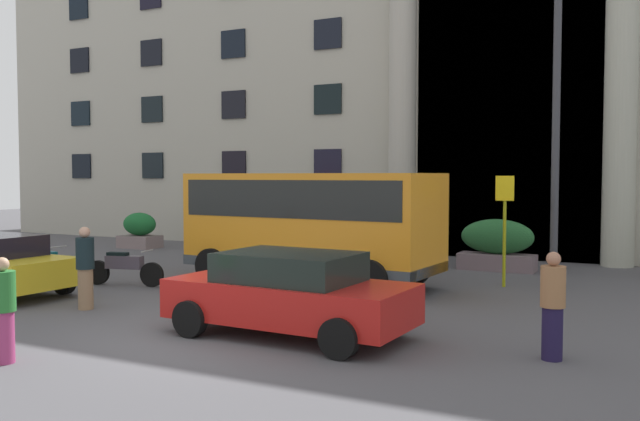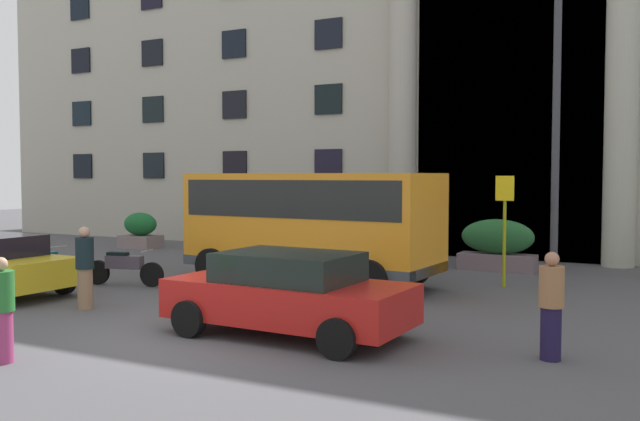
{
  "view_description": "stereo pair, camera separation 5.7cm",
  "coord_description": "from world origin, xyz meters",
  "px_view_note": "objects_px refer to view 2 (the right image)",
  "views": [
    {
      "loc": [
        6.98,
        -9.15,
        2.71
      ],
      "look_at": [
        -1.09,
        6.48,
        1.8
      ],
      "focal_mm": 38.05,
      "sensor_mm": 36.0,
      "label": 1
    },
    {
      "loc": [
        7.03,
        -9.13,
        2.71
      ],
      "look_at": [
        -1.09,
        6.48,
        1.8
      ],
      "focal_mm": 38.05,
      "sensor_mm": 36.0,
      "label": 2
    }
  ],
  "objects_px": {
    "orange_minibus": "(311,219)",
    "parked_compact_extra": "(289,293)",
    "hedge_planter_far_east": "(394,238)",
    "pedestrian_man_red_shirt": "(551,306)",
    "hedge_planter_entrance_right": "(497,246)",
    "pedestrian_woman_with_bag": "(2,310)",
    "lamppost_plaza_centre": "(556,103)",
    "hedge_planter_east": "(249,231)",
    "hedge_planter_entrance_left": "(140,231)",
    "scooter_by_planter": "(123,267)",
    "pedestrian_child_trailing": "(85,268)",
    "motorcycle_near_kerb": "(43,261)",
    "bus_stop_sign": "(505,219)"
  },
  "relations": [
    {
      "from": "hedge_planter_entrance_right",
      "to": "motorcycle_near_kerb",
      "type": "distance_m",
      "value": 12.41
    },
    {
      "from": "motorcycle_near_kerb",
      "to": "hedge_planter_entrance_left",
      "type": "bearing_deg",
      "value": 122.04
    },
    {
      "from": "motorcycle_near_kerb",
      "to": "pedestrian_man_red_shirt",
      "type": "bearing_deg",
      "value": -0.37
    },
    {
      "from": "bus_stop_sign",
      "to": "pedestrian_child_trailing",
      "type": "bearing_deg",
      "value": -136.03
    },
    {
      "from": "orange_minibus",
      "to": "motorcycle_near_kerb",
      "type": "bearing_deg",
      "value": -157.45
    },
    {
      "from": "hedge_planter_east",
      "to": "orange_minibus",
      "type": "bearing_deg",
      "value": -44.42
    },
    {
      "from": "hedge_planter_far_east",
      "to": "motorcycle_near_kerb",
      "type": "xyz_separation_m",
      "value": [
        -6.84,
        -7.6,
        -0.29
      ]
    },
    {
      "from": "pedestrian_man_red_shirt",
      "to": "pedestrian_child_trailing",
      "type": "relative_size",
      "value": 0.95
    },
    {
      "from": "motorcycle_near_kerb",
      "to": "scooter_by_planter",
      "type": "relative_size",
      "value": 0.97
    },
    {
      "from": "scooter_by_planter",
      "to": "orange_minibus",
      "type": "bearing_deg",
      "value": 15.45
    },
    {
      "from": "hedge_planter_entrance_left",
      "to": "hedge_planter_entrance_right",
      "type": "bearing_deg",
      "value": 0.31
    },
    {
      "from": "bus_stop_sign",
      "to": "parked_compact_extra",
      "type": "xyz_separation_m",
      "value": [
        -2.12,
        -6.76,
        -0.94
      ]
    },
    {
      "from": "hedge_planter_far_east",
      "to": "pedestrian_child_trailing",
      "type": "relative_size",
      "value": 1.17
    },
    {
      "from": "pedestrian_man_red_shirt",
      "to": "pedestrian_child_trailing",
      "type": "xyz_separation_m",
      "value": [
        -8.97,
        -0.39,
        0.04
      ]
    },
    {
      "from": "hedge_planter_east",
      "to": "lamppost_plaza_centre",
      "type": "height_order",
      "value": "lamppost_plaza_centre"
    },
    {
      "from": "orange_minibus",
      "to": "scooter_by_planter",
      "type": "distance_m",
      "value": 4.78
    },
    {
      "from": "orange_minibus",
      "to": "bus_stop_sign",
      "type": "xyz_separation_m",
      "value": [
        4.27,
        1.93,
        0.02
      ]
    },
    {
      "from": "orange_minibus",
      "to": "pedestrian_child_trailing",
      "type": "relative_size",
      "value": 3.8
    },
    {
      "from": "orange_minibus",
      "to": "bus_stop_sign",
      "type": "bearing_deg",
      "value": 27.74
    },
    {
      "from": "pedestrian_child_trailing",
      "to": "pedestrian_man_red_shirt",
      "type": "bearing_deg",
      "value": 56.3
    },
    {
      "from": "hedge_planter_entrance_right",
      "to": "pedestrian_woman_with_bag",
      "type": "distance_m",
      "value": 13.57
    },
    {
      "from": "hedge_planter_far_east",
      "to": "pedestrian_man_red_shirt",
      "type": "distance_m",
      "value": 11.46
    },
    {
      "from": "hedge_planter_entrance_right",
      "to": "pedestrian_man_red_shirt",
      "type": "relative_size",
      "value": 1.34
    },
    {
      "from": "hedge_planter_east",
      "to": "pedestrian_man_red_shirt",
      "type": "distance_m",
      "value": 14.98
    },
    {
      "from": "pedestrian_man_red_shirt",
      "to": "hedge_planter_east",
      "type": "bearing_deg",
      "value": 120.33
    },
    {
      "from": "parked_compact_extra",
      "to": "scooter_by_planter",
      "type": "distance_m",
      "value": 6.79
    },
    {
      "from": "hedge_planter_east",
      "to": "pedestrian_child_trailing",
      "type": "relative_size",
      "value": 1.01
    },
    {
      "from": "bus_stop_sign",
      "to": "hedge_planter_east",
      "type": "distance_m",
      "value": 10.09
    },
    {
      "from": "hedge_planter_entrance_left",
      "to": "hedge_planter_far_east",
      "type": "height_order",
      "value": "hedge_planter_far_east"
    },
    {
      "from": "hedge_planter_entrance_left",
      "to": "pedestrian_child_trailing",
      "type": "height_order",
      "value": "pedestrian_child_trailing"
    },
    {
      "from": "pedestrian_woman_with_bag",
      "to": "lamppost_plaza_centre",
      "type": "distance_m",
      "value": 12.77
    },
    {
      "from": "bus_stop_sign",
      "to": "hedge_planter_far_east",
      "type": "height_order",
      "value": "bus_stop_sign"
    },
    {
      "from": "hedge_planter_far_east",
      "to": "pedestrian_child_trailing",
      "type": "height_order",
      "value": "pedestrian_child_trailing"
    },
    {
      "from": "hedge_planter_east",
      "to": "pedestrian_woman_with_bag",
      "type": "bearing_deg",
      "value": -71.06
    },
    {
      "from": "orange_minibus",
      "to": "pedestrian_man_red_shirt",
      "type": "distance_m",
      "value": 7.73
    },
    {
      "from": "pedestrian_woman_with_bag",
      "to": "hedge_planter_east",
      "type": "bearing_deg",
      "value": -32.28
    },
    {
      "from": "bus_stop_sign",
      "to": "hedge_planter_entrance_left",
      "type": "bearing_deg",
      "value": 168.9
    },
    {
      "from": "orange_minibus",
      "to": "parked_compact_extra",
      "type": "relative_size",
      "value": 1.52
    },
    {
      "from": "hedge_planter_far_east",
      "to": "pedestrian_woman_with_bag",
      "type": "height_order",
      "value": "pedestrian_woman_with_bag"
    },
    {
      "from": "hedge_planter_entrance_left",
      "to": "parked_compact_extra",
      "type": "bearing_deg",
      "value": -38.57
    },
    {
      "from": "parked_compact_extra",
      "to": "lamppost_plaza_centre",
      "type": "xyz_separation_m",
      "value": [
        3.19,
        7.31,
        3.71
      ]
    },
    {
      "from": "orange_minibus",
      "to": "parked_compact_extra",
      "type": "xyz_separation_m",
      "value": [
        2.16,
        -4.83,
        -0.92
      ]
    },
    {
      "from": "hedge_planter_entrance_right",
      "to": "motorcycle_near_kerb",
      "type": "relative_size",
      "value": 1.08
    },
    {
      "from": "hedge_planter_entrance_left",
      "to": "lamppost_plaza_centre",
      "type": "relative_size",
      "value": 0.19
    },
    {
      "from": "motorcycle_near_kerb",
      "to": "bus_stop_sign",
      "type": "bearing_deg",
      "value": 29.67
    },
    {
      "from": "motorcycle_near_kerb",
      "to": "pedestrian_man_red_shirt",
      "type": "distance_m",
      "value": 13.21
    },
    {
      "from": "hedge_planter_east",
      "to": "pedestrian_man_red_shirt",
      "type": "height_order",
      "value": "hedge_planter_east"
    },
    {
      "from": "pedestrian_man_red_shirt",
      "to": "lamppost_plaza_centre",
      "type": "relative_size",
      "value": 0.21
    },
    {
      "from": "orange_minibus",
      "to": "pedestrian_woman_with_bag",
      "type": "relative_size",
      "value": 4.15
    },
    {
      "from": "scooter_by_planter",
      "to": "pedestrian_man_red_shirt",
      "type": "distance_m",
      "value": 10.65
    }
  ]
}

